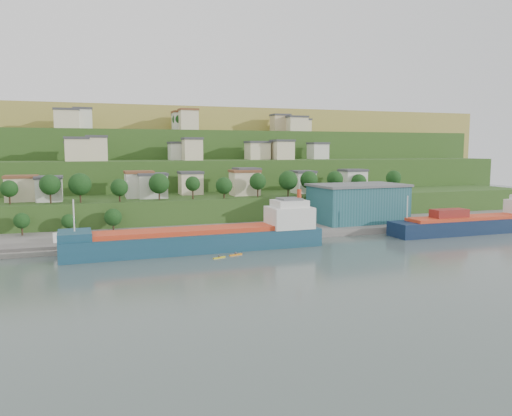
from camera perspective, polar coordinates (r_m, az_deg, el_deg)
name	(u,v)px	position (r m, az deg, el deg)	size (l,w,h in m)	color
ground	(263,253)	(128.52, 0.79, -5.12)	(500.00, 500.00, 0.00)	#404E4A
quay	(292,232)	(161.34, 4.15, -2.71)	(220.00, 26.00, 4.00)	slate
pebble_beach	(38,250)	(143.49, -23.65, -4.44)	(40.00, 18.00, 2.40)	slate
hillside	(164,195)	(291.44, -10.42, 1.42)	(360.00, 210.94, 96.00)	#284719
cargo_ship_near	(205,240)	(131.56, -5.82, -3.65)	(67.73, 12.10, 17.36)	#143D4B
cargo_ship_far	(479,225)	(174.60, 24.15, -1.74)	(57.94, 9.69, 15.74)	#0C1B38
warehouse	(358,203)	(172.10, 11.56, 0.59)	(31.92, 20.55, 12.80)	#1C4E55
caravan	(67,238)	(142.28, -20.84, -3.27)	(6.74, 2.81, 3.15)	white
dinghy	(100,244)	(137.61, -17.39, -3.94)	(4.41, 1.66, 0.88)	silver
kayak_orange	(236,254)	(125.43, -2.34, -5.30)	(3.60, 1.64, 0.89)	orange
kayak_yellow	(219,257)	(122.39, -4.23, -5.62)	(3.33, 1.66, 0.83)	gold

